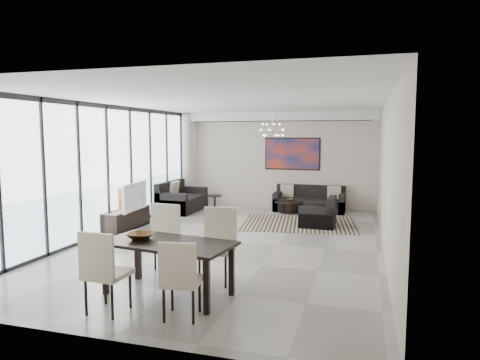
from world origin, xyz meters
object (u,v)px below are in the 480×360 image
at_px(sofa_main, 309,203).
at_px(television, 130,197).
at_px(dining_table, 168,248).
at_px(tv_console, 127,219).
at_px(coffee_table, 291,206).

bearing_deg(sofa_main, television, -134.77).
distance_m(sofa_main, dining_table, 7.26).
height_order(tv_console, television, television).
distance_m(coffee_table, sofa_main, 0.62).
relative_size(television, dining_table, 0.58).
xyz_separation_m(coffee_table, dining_table, (-0.59, -6.78, 0.48)).
xyz_separation_m(television, dining_table, (2.63, -3.45, -0.12)).
height_order(coffee_table, sofa_main, sofa_main).
distance_m(television, dining_table, 4.33).
bearing_deg(coffee_table, sofa_main, 39.34).
xyz_separation_m(sofa_main, dining_table, (-1.06, -7.17, 0.42)).
bearing_deg(dining_table, sofa_main, 81.55).
relative_size(tv_console, dining_table, 0.78).
bearing_deg(dining_table, television, 127.32).
height_order(coffee_table, tv_console, tv_console).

